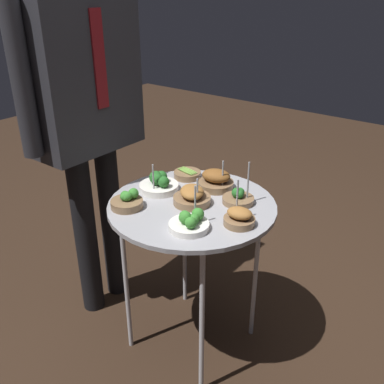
# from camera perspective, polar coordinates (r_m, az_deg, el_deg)

# --- Properties ---
(ground_plane) EXTENTS (8.00, 8.00, 0.00)m
(ground_plane) POSITION_cam_1_polar(r_m,az_deg,el_deg) (2.13, 0.00, -18.94)
(ground_plane) COLOR black
(serving_cart) EXTENTS (0.67, 0.67, 0.72)m
(serving_cart) POSITION_cam_1_polar(r_m,az_deg,el_deg) (1.72, 0.00, -3.08)
(serving_cart) COLOR #939399
(serving_cart) RESTS_ON ground_plane
(bowl_roast_front_center) EXTENTS (0.15, 0.15, 0.12)m
(bowl_roast_front_center) POSITION_cam_1_polar(r_m,az_deg,el_deg) (1.68, 0.01, -0.59)
(bowl_roast_front_center) COLOR brown
(bowl_roast_front_center) RESTS_ON serving_cart
(bowl_broccoli_far_rim) EXTENTS (0.13, 0.13, 0.07)m
(bowl_broccoli_far_rim) POSITION_cam_1_polar(r_m,az_deg,el_deg) (1.67, -8.62, -1.21)
(bowl_broccoli_far_rim) COLOR brown
(bowl_broccoli_far_rim) RESTS_ON serving_cart
(bowl_broccoli_mid_right) EXTENTS (0.15, 0.15, 0.15)m
(bowl_broccoli_mid_right) POSITION_cam_1_polar(r_m,az_deg,el_deg) (1.51, -0.31, -4.05)
(bowl_broccoli_mid_right) COLOR silver
(bowl_broccoli_mid_right) RESTS_ON serving_cart
(bowl_broccoli_front_right) EXTENTS (0.13, 0.13, 0.17)m
(bowl_broccoli_front_right) POSITION_cam_1_polar(r_m,az_deg,el_deg) (1.70, 6.20, -0.76)
(bowl_broccoli_front_right) COLOR brown
(bowl_broccoli_front_right) RESTS_ON serving_cart
(bowl_broccoli_mid_left) EXTENTS (0.17, 0.17, 0.14)m
(bowl_broccoli_mid_left) POSITION_cam_1_polar(r_m,az_deg,el_deg) (1.79, -4.43, 1.11)
(bowl_broccoli_mid_left) COLOR silver
(bowl_broccoli_mid_left) RESTS_ON serving_cart
(bowl_roast_center) EXTENTS (0.12, 0.12, 0.16)m
(bowl_roast_center) POSITION_cam_1_polar(r_m,az_deg,el_deg) (1.55, 6.34, -3.41)
(bowl_roast_center) COLOR brown
(bowl_roast_center) RESTS_ON serving_cart
(bowl_asparagus_front_left) EXTENTS (0.12, 0.12, 0.04)m
(bowl_asparagus_front_left) POSITION_cam_1_polar(r_m,az_deg,el_deg) (1.91, -0.62, 2.39)
(bowl_asparagus_front_left) COLOR brown
(bowl_asparagus_front_left) RESTS_ON serving_cart
(bowl_roast_near_rim) EXTENTS (0.15, 0.15, 0.14)m
(bowl_roast_near_rim) POSITION_cam_1_polar(r_m,az_deg,el_deg) (1.81, 3.23, 1.55)
(bowl_roast_near_rim) COLOR brown
(bowl_roast_near_rim) RESTS_ON serving_cart
(waiter_figure) EXTENTS (0.63, 0.24, 1.70)m
(waiter_figure) POSITION_cam_1_polar(r_m,az_deg,el_deg) (1.91, -14.20, 12.37)
(waiter_figure) COLOR black
(waiter_figure) RESTS_ON ground_plane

